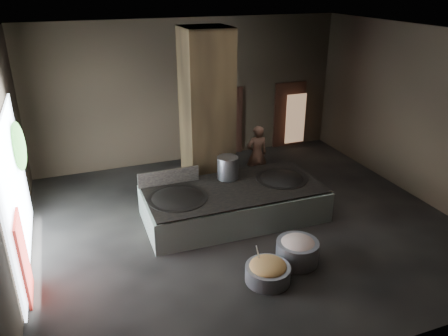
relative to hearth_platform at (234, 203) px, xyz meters
name	(u,v)px	position (x,y,z in m)	size (l,w,h in m)	color
floor	(244,223)	(0.15, -0.32, -0.44)	(10.00, 9.00, 0.10)	black
ceiling	(248,32)	(0.15, -0.32, 4.16)	(10.00, 9.00, 0.10)	black
back_wall	(189,92)	(0.15, 4.23, 1.86)	(10.00, 0.10, 4.50)	black
front_wall	(375,239)	(0.15, -4.87, 1.86)	(10.00, 0.10, 4.50)	black
left_wall	(3,168)	(-4.90, -0.32, 1.86)	(0.10, 9.00, 4.50)	black
right_wall	(420,114)	(5.20, -0.32, 1.86)	(0.10, 9.00, 4.50)	black
pillar	(207,115)	(-0.15, 1.58, 1.86)	(1.20, 1.20, 4.50)	black
hearth_platform	(234,203)	(0.00, 0.00, 0.00)	(4.43, 2.12, 0.77)	#B2C6B3
platform_cap	(234,188)	(0.00, 0.00, 0.43)	(4.33, 2.08, 0.03)	black
wok_left	(178,201)	(-1.45, -0.05, 0.36)	(1.40, 1.40, 0.39)	black
wok_left_rim	(177,198)	(-1.45, -0.05, 0.43)	(1.42, 1.42, 0.05)	black
wok_right	(281,181)	(1.35, 0.05, 0.36)	(1.30, 1.30, 0.37)	black
wok_right_rim	(282,179)	(1.35, 0.05, 0.43)	(1.33, 1.33, 0.05)	black
stock_pot	(228,168)	(0.05, 0.55, 0.74)	(0.54, 0.54, 0.58)	#9FA1A7
splash_guard	(169,177)	(-1.45, 0.75, 0.64)	(1.54, 0.06, 0.39)	black
cook	(257,154)	(1.42, 1.75, 0.48)	(0.63, 0.41, 1.73)	brown
veg_basin	(268,273)	(-0.30, -2.60, -0.22)	(0.91, 0.91, 0.33)	gray
veg_fill	(268,266)	(-0.30, -2.60, -0.04)	(0.75, 0.75, 0.23)	#949447
ladle	(258,255)	(-0.45, -2.45, 0.16)	(0.03, 0.03, 0.72)	#9FA1A7
meat_basin	(297,252)	(0.56, -2.25, -0.14)	(0.90, 0.90, 0.49)	gray
meat_fill	(298,244)	(0.56, -2.25, 0.06)	(0.75, 0.75, 0.29)	tan
doorway_near	(226,123)	(1.35, 4.13, 0.71)	(1.18, 0.08, 2.38)	black
doorway_near_glow	(225,123)	(1.40, 4.33, 0.66)	(0.82, 0.04, 1.94)	#8C6647
doorway_far	(289,116)	(3.75, 4.13, 0.71)	(1.18, 0.08, 2.38)	black
doorway_far_glow	(295,119)	(3.87, 3.87, 0.66)	(0.74, 0.04, 1.75)	#8C6647
left_opening	(16,193)	(-4.80, -0.12, 1.21)	(0.04, 4.20, 3.10)	white
pavilion_sliver	(24,259)	(-4.73, -1.42, 0.46)	(0.05, 0.90, 1.70)	maroon
tree_silhouette	(19,146)	(-4.70, 0.98, 1.81)	(0.28, 1.10, 1.10)	#194714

